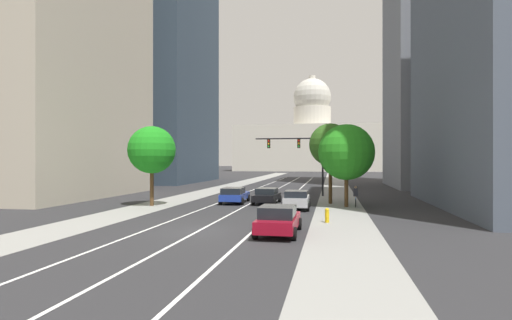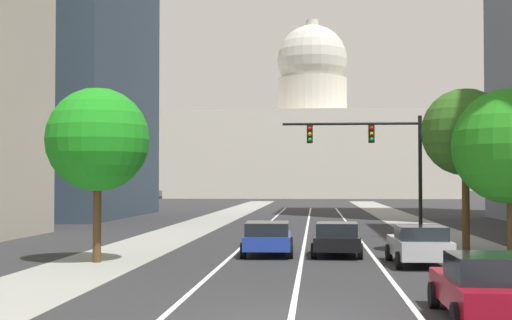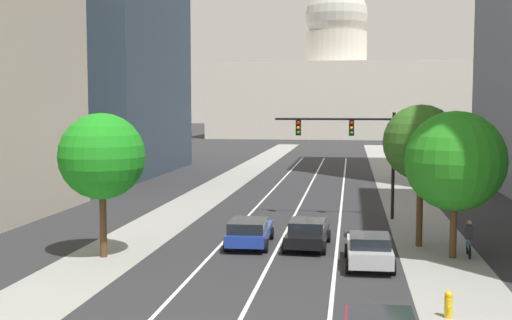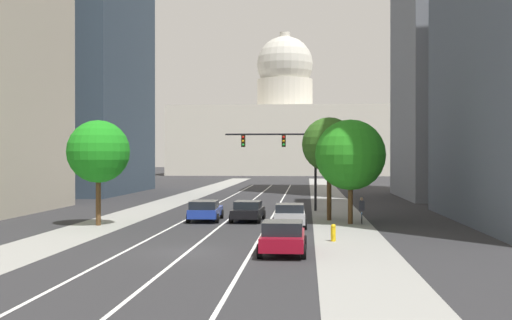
{
  "view_description": "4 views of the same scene",
  "coord_description": "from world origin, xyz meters",
  "px_view_note": "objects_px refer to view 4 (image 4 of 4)",
  "views": [
    {
      "loc": [
        7.07,
        -20.86,
        3.83
      ],
      "look_at": [
        -0.52,
        19.59,
        3.86
      ],
      "focal_mm": 28.37,
      "sensor_mm": 36.0,
      "label": 1
    },
    {
      "loc": [
        0.55,
        -17.04,
        3.09
      ],
      "look_at": [
        -2.98,
        27.17,
        4.38
      ],
      "focal_mm": 52.2,
      "sensor_mm": 36.0,
      "label": 2
    },
    {
      "loc": [
        3.53,
        -17.33,
        7.01
      ],
      "look_at": [
        -1.76,
        18.58,
        3.96
      ],
      "focal_mm": 45.33,
      "sensor_mm": 36.0,
      "label": 3
    },
    {
      "loc": [
        5.45,
        -29.09,
        4.37
      ],
      "look_at": [
        1.71,
        17.94,
        4.13
      ],
      "focal_mm": 45.22,
      "sensor_mm": 36.0,
      "label": 4
    }
  ],
  "objects_px": {
    "capitol_building": "(285,131)",
    "street_tree_near_left": "(98,152)",
    "traffic_signal_mast": "(287,152)",
    "street_tree_far_right": "(350,155)",
    "car_black": "(248,211)",
    "car_blue": "(205,210)",
    "car_silver": "(290,215)",
    "cyclist": "(362,211)",
    "street_tree_mid_right": "(329,145)",
    "car_crimson": "(283,237)",
    "fire_hydrant": "(333,232)"
  },
  "relations": [
    {
      "from": "traffic_signal_mast",
      "to": "street_tree_near_left",
      "type": "distance_m",
      "value": 16.85
    },
    {
      "from": "traffic_signal_mast",
      "to": "street_tree_mid_right",
      "type": "bearing_deg",
      "value": -67.83
    },
    {
      "from": "car_blue",
      "to": "street_tree_far_right",
      "type": "relative_size",
      "value": 0.69
    },
    {
      "from": "capitol_building",
      "to": "car_crimson",
      "type": "distance_m",
      "value": 129.1
    },
    {
      "from": "traffic_signal_mast",
      "to": "street_tree_far_right",
      "type": "distance_m",
      "value": 10.96
    },
    {
      "from": "fire_hydrant",
      "to": "street_tree_far_right",
      "type": "bearing_deg",
      "value": 80.58
    },
    {
      "from": "car_blue",
      "to": "car_silver",
      "type": "relative_size",
      "value": 1.07
    },
    {
      "from": "street_tree_far_right",
      "to": "street_tree_near_left",
      "type": "height_order",
      "value": "street_tree_far_right"
    },
    {
      "from": "car_crimson",
      "to": "cyclist",
      "type": "xyz_separation_m",
      "value": [
        4.64,
        13.54,
        0.08
      ]
    },
    {
      "from": "car_blue",
      "to": "traffic_signal_mast",
      "type": "bearing_deg",
      "value": -32.39
    },
    {
      "from": "car_blue",
      "to": "car_black",
      "type": "distance_m",
      "value": 2.91
    },
    {
      "from": "cyclist",
      "to": "street_tree_mid_right",
      "type": "distance_m",
      "value": 5.2
    },
    {
      "from": "car_crimson",
      "to": "car_silver",
      "type": "height_order",
      "value": "car_crimson"
    },
    {
      "from": "car_black",
      "to": "street_tree_far_right",
      "type": "height_order",
      "value": "street_tree_far_right"
    },
    {
      "from": "cyclist",
      "to": "traffic_signal_mast",
      "type": "bearing_deg",
      "value": 32.26
    },
    {
      "from": "capitol_building",
      "to": "street_tree_mid_right",
      "type": "height_order",
      "value": "capitol_building"
    },
    {
      "from": "car_silver",
      "to": "cyclist",
      "type": "distance_m",
      "value": 5.27
    },
    {
      "from": "car_blue",
      "to": "street_tree_near_left",
      "type": "relative_size",
      "value": 0.7
    },
    {
      "from": "street_tree_mid_right",
      "to": "street_tree_far_right",
      "type": "bearing_deg",
      "value": -60.46
    },
    {
      "from": "fire_hydrant",
      "to": "cyclist",
      "type": "bearing_deg",
      "value": 76.29
    },
    {
      "from": "car_silver",
      "to": "car_blue",
      "type": "bearing_deg",
      "value": 59.27
    },
    {
      "from": "capitol_building",
      "to": "car_silver",
      "type": "xyz_separation_m",
      "value": [
        4.37,
        -117.6,
        -9.95
      ]
    },
    {
      "from": "traffic_signal_mast",
      "to": "street_tree_mid_right",
      "type": "relative_size",
      "value": 1.05
    },
    {
      "from": "car_silver",
      "to": "traffic_signal_mast",
      "type": "relative_size",
      "value": 0.59
    },
    {
      "from": "car_crimson",
      "to": "car_silver",
      "type": "relative_size",
      "value": 1.03
    },
    {
      "from": "car_black",
      "to": "traffic_signal_mast",
      "type": "distance_m",
      "value": 9.98
    },
    {
      "from": "car_blue",
      "to": "street_tree_mid_right",
      "type": "distance_m",
      "value": 9.58
    },
    {
      "from": "car_silver",
      "to": "street_tree_far_right",
      "type": "distance_m",
      "value": 5.81
    },
    {
      "from": "car_crimson",
      "to": "fire_hydrant",
      "type": "relative_size",
      "value": 5.0
    },
    {
      "from": "car_silver",
      "to": "street_tree_mid_right",
      "type": "bearing_deg",
      "value": -31.32
    },
    {
      "from": "car_silver",
      "to": "street_tree_mid_right",
      "type": "distance_m",
      "value": 6.81
    },
    {
      "from": "car_black",
      "to": "cyclist",
      "type": "xyz_separation_m",
      "value": [
        7.56,
        -0.9,
        0.13
      ]
    },
    {
      "from": "car_blue",
      "to": "car_crimson",
      "type": "bearing_deg",
      "value": -159.8
    },
    {
      "from": "car_silver",
      "to": "street_tree_mid_right",
      "type": "relative_size",
      "value": 0.62
    },
    {
      "from": "car_blue",
      "to": "traffic_signal_mast",
      "type": "relative_size",
      "value": 0.63
    },
    {
      "from": "capitol_building",
      "to": "cyclist",
      "type": "distance_m",
      "value": 115.88
    },
    {
      "from": "capitol_building",
      "to": "street_tree_far_right",
      "type": "distance_m",
      "value": 115.87
    },
    {
      "from": "street_tree_far_right",
      "to": "cyclist",
      "type": "bearing_deg",
      "value": 21.74
    },
    {
      "from": "street_tree_mid_right",
      "to": "car_crimson",
      "type": "bearing_deg",
      "value": -99.47
    },
    {
      "from": "car_crimson",
      "to": "street_tree_near_left",
      "type": "relative_size",
      "value": 0.68
    },
    {
      "from": "car_black",
      "to": "cyclist",
      "type": "height_order",
      "value": "cyclist"
    },
    {
      "from": "car_blue",
      "to": "street_tree_mid_right",
      "type": "relative_size",
      "value": 0.66
    },
    {
      "from": "car_black",
      "to": "traffic_signal_mast",
      "type": "relative_size",
      "value": 0.58
    },
    {
      "from": "cyclist",
      "to": "street_tree_near_left",
      "type": "bearing_deg",
      "value": 102.61
    },
    {
      "from": "capitol_building",
      "to": "street_tree_near_left",
      "type": "relative_size",
      "value": 8.16
    },
    {
      "from": "car_blue",
      "to": "street_tree_far_right",
      "type": "distance_m",
      "value": 10.45
    },
    {
      "from": "street_tree_far_right",
      "to": "street_tree_mid_right",
      "type": "bearing_deg",
      "value": 119.54
    },
    {
      "from": "car_blue",
      "to": "traffic_signal_mast",
      "type": "xyz_separation_m",
      "value": [
        5.26,
        8.93,
        4.03
      ]
    },
    {
      "from": "car_crimson",
      "to": "street_tree_far_right",
      "type": "xyz_separation_m",
      "value": [
        3.88,
        13.23,
        3.72
      ]
    },
    {
      "from": "car_black",
      "to": "fire_hydrant",
      "type": "distance_m",
      "value": 11.33
    }
  ]
}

